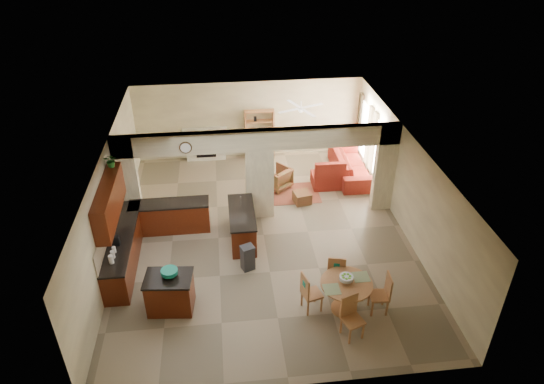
{
  "coord_description": "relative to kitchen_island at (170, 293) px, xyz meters",
  "views": [
    {
      "loc": [
        -1.05,
        -11.03,
        8.26
      ],
      "look_at": [
        0.28,
        0.3,
        1.23
      ],
      "focal_mm": 32.0,
      "sensor_mm": 36.0,
      "label": 1
    }
  ],
  "objects": [
    {
      "name": "drape_a_left",
      "position": [
        6.34,
        4.28,
        0.73
      ],
      "size": [
        0.1,
        0.28,
        2.3
      ],
      "primitive_type": "cube",
      "color": "#401E19",
      "rests_on": "wall_right"
    },
    {
      "name": "chaise",
      "position": [
        4.78,
        5.08,
        -0.27
      ],
      "size": [
        1.01,
        0.83,
        0.4
      ],
      "primitive_type": "cube",
      "rotation": [
        0.0,
        0.0,
        -0.01
      ],
      "color": "maroon",
      "rests_on": "floor"
    },
    {
      "name": "wall_left",
      "position": [
        -1.59,
        2.58,
        0.93
      ],
      "size": [
        0.0,
        10.0,
        10.0
      ],
      "primitive_type": "plane",
      "rotation": [
        1.57,
        0.0,
        1.57
      ],
      "color": "beige",
      "rests_on": "floor"
    },
    {
      "name": "fruit_bowl",
      "position": [
        3.98,
        -0.46,
        0.43
      ],
      "size": [
        0.32,
        0.32,
        0.17
      ],
      "primitive_type": "cylinder",
      "color": "#64C329",
      "rests_on": "dining_table"
    },
    {
      "name": "partition_left_pier",
      "position": [
        -1.29,
        3.58,
        0.93
      ],
      "size": [
        0.6,
        0.25,
        2.8
      ],
      "primitive_type": "cube",
      "color": "beige",
      "rests_on": "floor"
    },
    {
      "name": "sofa",
      "position": [
        5.71,
        5.68,
        -0.08
      ],
      "size": [
        2.68,
        1.09,
        0.78
      ],
      "primitive_type": "imported",
      "rotation": [
        0.0,
        0.0,
        1.55
      ],
      "color": "maroon",
      "rests_on": "floor"
    },
    {
      "name": "wall_right",
      "position": [
        6.41,
        2.58,
        0.93
      ],
      "size": [
        0.0,
        10.0,
        10.0
      ],
      "primitive_type": "plane",
      "rotation": [
        1.57,
        0.0,
        -1.57
      ],
      "color": "beige",
      "rests_on": "floor"
    },
    {
      "name": "ceiling_fan",
      "position": [
        3.91,
        5.58,
        2.09
      ],
      "size": [
        1.0,
        1.0,
        0.1
      ],
      "primitive_type": "cylinder",
      "color": "white",
      "rests_on": "ceiling"
    },
    {
      "name": "ottoman",
      "position": [
        3.78,
        4.14,
        -0.29
      ],
      "size": [
        0.57,
        0.57,
        0.36
      ],
      "primitive_type": "cube",
      "rotation": [
        0.0,
        0.0,
        0.19
      ],
      "color": "maroon",
      "rests_on": "floor"
    },
    {
      "name": "chair_south",
      "position": [
        3.92,
        -1.22,
        0.09
      ],
      "size": [
        0.54,
        0.54,
        1.02
      ],
      "rotation": [
        0.0,
        0.0,
        0.35
      ],
      "color": "#A05F37",
      "rests_on": "floor"
    },
    {
      "name": "dining_table",
      "position": [
        3.98,
        -0.52,
        0.06
      ],
      "size": [
        1.19,
        1.19,
        0.81
      ],
      "color": "#A05F37",
      "rests_on": "floor"
    },
    {
      "name": "plant",
      "position": [
        -1.41,
        2.72,
        2.08
      ],
      "size": [
        0.37,
        0.34,
        0.36
      ],
      "primitive_type": "imported",
      "rotation": [
        0.0,
        0.0,
        -0.2
      ],
      "color": "#174B14",
      "rests_on": "upper_cabinets"
    },
    {
      "name": "chair_north",
      "position": [
        3.92,
        0.2,
        0.09
      ],
      "size": [
        0.51,
        0.51,
        1.02
      ],
      "rotation": [
        0.0,
        0.0,
        2.89
      ],
      "color": "#A05F37",
      "rests_on": "floor"
    },
    {
      "name": "kitchen_island",
      "position": [
        0.0,
        0.0,
        0.0
      ],
      "size": [
        1.14,
        0.87,
        0.93
      ],
      "rotation": [
        0.0,
        0.0,
        -0.1
      ],
      "color": "#441307",
      "rests_on": "floor"
    },
    {
      "name": "window_a",
      "position": [
        6.38,
        4.88,
        0.73
      ],
      "size": [
        0.02,
        0.9,
        1.9
      ],
      "primitive_type": "cube",
      "color": "white",
      "rests_on": "wall_right"
    },
    {
      "name": "peninsula",
      "position": [
        1.81,
        2.47,
        -0.01
      ],
      "size": [
        0.7,
        1.85,
        0.91
      ],
      "color": "#441307",
      "rests_on": "floor"
    },
    {
      "name": "ceiling",
      "position": [
        2.41,
        2.58,
        2.33
      ],
      "size": [
        10.0,
        10.0,
        0.0
      ],
      "primitive_type": "plane",
      "rotation": [
        3.14,
        0.0,
        0.0
      ],
      "color": "white",
      "rests_on": "wall_back"
    },
    {
      "name": "glazed_door",
      "position": [
        6.38,
        5.73,
        0.58
      ],
      "size": [
        0.02,
        0.7,
        2.1
      ],
      "primitive_type": "cube",
      "color": "white",
      "rests_on": "wall_right"
    },
    {
      "name": "wall_back",
      "position": [
        2.41,
        7.58,
        0.93
      ],
      "size": [
        8.0,
        0.0,
        8.0
      ],
      "primitive_type": "plane",
      "rotation": [
        1.57,
        0.0,
        0.0
      ],
      "color": "beige",
      "rests_on": "floor"
    },
    {
      "name": "wall_clock",
      "position": [
        0.41,
        3.43,
        1.98
      ],
      "size": [
        0.34,
        0.03,
        0.34
      ],
      "primitive_type": "cylinder",
      "rotation": [
        1.57,
        0.0,
        0.0
      ],
      "color": "#4A3418",
      "rests_on": "partition_header"
    },
    {
      "name": "armchair",
      "position": [
        3.13,
        5.13,
        -0.11
      ],
      "size": [
        1.08,
        1.08,
        0.71
      ],
      "primitive_type": "imported",
      "rotation": [
        0.0,
        0.0,
        3.84
      ],
      "color": "maroon",
      "rests_on": "floor"
    },
    {
      "name": "trash_can",
      "position": [
        1.87,
        1.18,
        -0.14
      ],
      "size": [
        0.38,
        0.35,
        0.65
      ],
      "primitive_type": "cube",
      "rotation": [
        0.0,
        0.0,
        0.37
      ],
      "color": "#2C2C2F",
      "rests_on": "floor"
    },
    {
      "name": "kitchen_counter",
      "position": [
        -0.85,
        2.33,
        -0.0
      ],
      "size": [
        2.52,
        3.29,
        1.48
      ],
      "color": "#441307",
      "rests_on": "floor"
    },
    {
      "name": "wall_front",
      "position": [
        2.41,
        -2.42,
        0.93
      ],
      "size": [
        8.0,
        0.0,
        8.0
      ],
      "primitive_type": "plane",
      "rotation": [
        -1.57,
        0.0,
        0.0
      ],
      "color": "beige",
      "rests_on": "floor"
    },
    {
      "name": "partition_header",
      "position": [
        2.41,
        3.58,
        2.03
      ],
      "size": [
        8.0,
        0.25,
        0.6
      ],
      "primitive_type": "cube",
      "color": "beige",
      "rests_on": "partition_center_pier"
    },
    {
      "name": "chair_east",
      "position": [
        4.82,
        -0.64,
        0.09
      ],
      "size": [
        0.45,
        0.45,
        1.02
      ],
      "rotation": [
        0.0,
        0.0,
        4.65
      ],
      "color": "#A05F37",
      "rests_on": "floor"
    },
    {
      "name": "teal_bowl",
      "position": [
        0.04,
        0.05,
        0.55
      ],
      "size": [
        0.38,
        0.38,
        0.18
      ],
      "primitive_type": "cylinder",
      "color": "#127F66",
      "rests_on": "kitchen_island"
    },
    {
      "name": "drape_b_left",
      "position": [
        6.34,
        5.98,
        0.73
      ],
      "size": [
        0.1,
        0.28,
        2.3
      ],
      "primitive_type": "cube",
      "color": "#401E19",
      "rests_on": "wall_right"
    },
    {
      "name": "shelving_unit",
      "position": [
        2.76,
        7.4,
        0.43
      ],
      "size": [
        1.0,
        0.32,
        1.8
      ],
      "primitive_type": "cube",
      "color": "#A05F37",
      "rests_on": "floor"
    },
    {
      "name": "chair_west",
      "position": [
        3.15,
        -0.42,
        0.09
      ],
      "size": [
        0.51,
        0.51,
        1.02
      ],
      "rotation": [
        0.0,
        0.0,
        1.83
      ],
      "color": "#A05F37",
      "rests_on": "floor"
    },
    {
      "name": "floor",
      "position": [
        2.41,
        2.58,
        -0.47
      ],
      "size": [
        10.0,
        10.0,
        0.0
      ],
      "primitive_type": "plane",
      "color": "#85765C",
      "rests_on": "ground"
    },
    {
      "name": "drape_a_right",
      "position": [
        6.34,
        5.48,
        0.73
      ],
      "size": [
        0.1,
        0.28,
        2.3
      ],
      "primitive_type": "cube",
      "color": "#401E19",
      "rests_on": "wall_right"
    },
    {
      "name": "upper_cabinets",
      "position": [
        -1.41,
        1.78,
        1.45
      ],
      "size": [
        0.35,
        2.4,
        0.9
      ],
      "primitive_type": "cube",
      "color": "#441307",
      "rests_on": "wall_left"
    },
    {
      "name": "rug",
      "position": [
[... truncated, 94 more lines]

